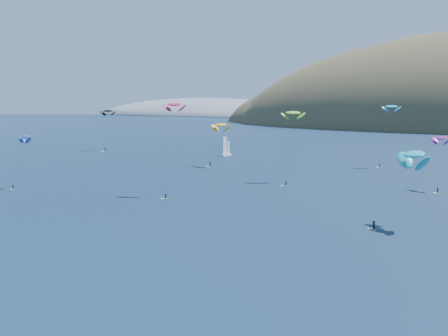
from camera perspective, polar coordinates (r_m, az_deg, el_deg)
name	(u,v)px	position (r m, az deg, el deg)	size (l,w,h in m)	color
headland	(219,117)	(970.14, -0.48, 4.66)	(460.00, 250.00, 60.00)	slate
sailboat	(226,154)	(293.36, 0.19, 1.30)	(8.13, 7.08, 10.33)	white
kitesurfer_1	(221,125)	(247.30, -0.31, 3.96)	(9.14, 6.98, 19.06)	gold
kitesurfer_3	(293,113)	(203.82, 6.33, 5.03)	(8.16, 14.65, 24.54)	gold
kitesurfer_4	(391,107)	(253.14, 15.05, 5.44)	(7.47, 6.30, 25.81)	gold
kitesurfer_5	(414,154)	(137.11, 16.96, 1.21)	(11.76, 13.98, 18.49)	gold
kitesurfer_6	(441,138)	(194.49, 19.24, 2.60)	(7.32, 10.60, 17.39)	gold
kitesurfer_9	(175,105)	(175.29, -4.53, 5.79)	(7.02, 10.58, 27.22)	gold
kitesurfer_10	(25,137)	(199.78, -17.76, 2.73)	(7.11, 8.86, 17.30)	gold
kitesurfer_12	(108,111)	(327.75, -10.56, 5.14)	(9.01, 9.37, 22.75)	gold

